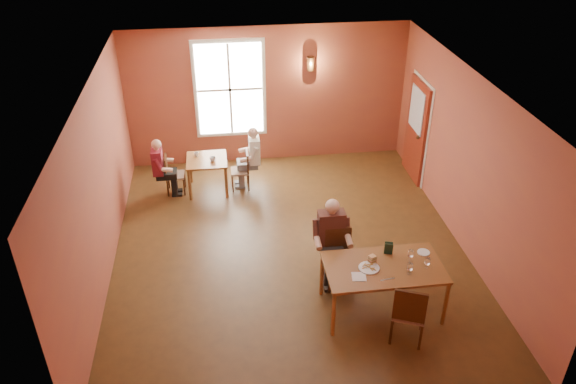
{
  "coord_description": "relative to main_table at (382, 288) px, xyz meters",
  "views": [
    {
      "loc": [
        -1.08,
        -7.83,
        5.9
      ],
      "look_at": [
        0.0,
        0.2,
        1.05
      ],
      "focal_mm": 35.0,
      "sensor_mm": 36.0,
      "label": 1
    }
  ],
  "objects": [
    {
      "name": "main_table",
      "position": [
        0.0,
        0.0,
        0.0
      ],
      "size": [
        1.72,
        0.97,
        0.81
      ],
      "primitive_type": null,
      "color": "brown",
      "rests_on": "ground"
    },
    {
      "name": "wall_right",
      "position": [
        1.84,
        1.66,
        1.1
      ],
      "size": [
        0.04,
        7.0,
        3.0
      ],
      "primitive_type": "cube",
      "color": "brown",
      "rests_on": "ground"
    },
    {
      "name": "chair_diner_maroon",
      "position": [
        -3.17,
        3.92,
        0.0
      ],
      "size": [
        0.36,
        0.36,
        0.81
      ],
      "primitive_type": null,
      "rotation": [
        0.0,
        0.0,
        -1.57
      ],
      "color": "#532610",
      "rests_on": "ground"
    },
    {
      "name": "diner_main",
      "position": [
        -0.5,
        0.62,
        0.29
      ],
      "size": [
        0.55,
        0.55,
        1.38
      ],
      "primitive_type": null,
      "rotation": [
        0.0,
        0.0,
        3.14
      ],
      "color": "#36221A",
      "rests_on": "ground"
    },
    {
      "name": "door",
      "position": [
        1.78,
        3.96,
        0.65
      ],
      "size": [
        0.12,
        1.04,
        2.1
      ],
      "primitive_type": "cube",
      "color": "maroon",
      "rests_on": "ground"
    },
    {
      "name": "goblet_b",
      "position": [
        0.59,
        -0.12,
        0.5
      ],
      "size": [
        0.1,
        0.1,
        0.19
      ],
      "primitive_type": null,
      "rotation": [
        0.0,
        0.0,
        0.42
      ],
      "color": "white",
      "rests_on": "main_table"
    },
    {
      "name": "ground",
      "position": [
        -1.16,
        1.66,
        -0.4
      ],
      "size": [
        6.0,
        7.0,
        0.01
      ],
      "primitive_type": "cube",
      "color": "brown",
      "rests_on": "ground"
    },
    {
      "name": "side_plate",
      "position": [
        0.68,
        0.24,
        0.41
      ],
      "size": [
        0.2,
        0.2,
        0.01
      ],
      "primitive_type": "cylinder",
      "rotation": [
        0.0,
        0.0,
        0.09
      ],
      "color": "white",
      "rests_on": "main_table"
    },
    {
      "name": "wall_left",
      "position": [
        -4.16,
        1.66,
        1.1
      ],
      "size": [
        0.04,
        7.0,
        3.0
      ],
      "primitive_type": "cube",
      "color": "brown",
      "rests_on": "ground"
    },
    {
      "name": "goblet_c",
      "position": [
        0.3,
        -0.22,
        0.51
      ],
      "size": [
        0.09,
        0.09,
        0.2
      ],
      "primitive_type": null,
      "rotation": [
        0.0,
        0.0,
        0.12
      ],
      "color": "white",
      "rests_on": "main_table"
    },
    {
      "name": "chair_diner_main",
      "position": [
        -0.5,
        0.65,
        0.07
      ],
      "size": [
        0.42,
        0.42,
        0.95
      ],
      "primitive_type": null,
      "rotation": [
        0.0,
        0.0,
        3.14
      ],
      "color": "#632D17",
      "rests_on": "ground"
    },
    {
      "name": "napkin",
      "position": [
        -0.42,
        -0.18,
        0.41
      ],
      "size": [
        0.23,
        0.23,
        0.01
      ],
      "primitive_type": "cube",
      "rotation": [
        0.0,
        0.0,
        -0.14
      ],
      "color": "white",
      "rests_on": "main_table"
    },
    {
      "name": "cup_a",
      "position": [
        -2.4,
        3.82,
        0.35
      ],
      "size": [
        0.15,
        0.15,
        0.09
      ],
      "primitive_type": "imported",
      "rotation": [
        0.0,
        0.0,
        -0.33
      ],
      "color": "white",
      "rests_on": "second_table"
    },
    {
      "name": "chair_diner_white",
      "position": [
        -1.87,
        3.92,
        0.0
      ],
      "size": [
        0.36,
        0.36,
        0.81
      ],
      "primitive_type": null,
      "rotation": [
        0.0,
        0.0,
        1.57
      ],
      "color": "#3F2115",
      "rests_on": "ground"
    },
    {
      "name": "ceiling",
      "position": [
        -1.16,
        1.66,
        2.6
      ],
      "size": [
        6.0,
        7.0,
        0.04
      ],
      "primitive_type": "cube",
      "color": "white",
      "rests_on": "wall_back"
    },
    {
      "name": "diner_white",
      "position": [
        -1.84,
        3.92,
        0.22
      ],
      "size": [
        0.5,
        0.5,
        1.25
      ],
      "primitive_type": null,
      "rotation": [
        0.0,
        0.0,
        1.57
      ],
      "color": "beige",
      "rests_on": "ground"
    },
    {
      "name": "wall_sconce",
      "position": [
        -0.26,
        5.06,
        1.8
      ],
      "size": [
        0.16,
        0.16,
        0.28
      ],
      "primitive_type": "cylinder",
      "color": "brown",
      "rests_on": "wall_back"
    },
    {
      "name": "diner_maroon",
      "position": [
        -3.2,
        3.92,
        0.19
      ],
      "size": [
        0.48,
        0.48,
        1.19
      ],
      "primitive_type": null,
      "rotation": [
        0.0,
        0.0,
        -1.57
      ],
      "color": "maroon",
      "rests_on": "ground"
    },
    {
      "name": "goblet_a",
      "position": [
        0.41,
        0.08,
        0.5
      ],
      "size": [
        0.1,
        0.1,
        0.2
      ],
      "primitive_type": null,
      "rotation": [
        0.0,
        0.0,
        -0.39
      ],
      "color": "white",
      "rests_on": "main_table"
    },
    {
      "name": "sandwich",
      "position": [
        -0.16,
        0.1,
        0.46
      ],
      "size": [
        0.12,
        0.12,
        0.11
      ],
      "primitive_type": "cube",
      "rotation": [
        0.0,
        0.0,
        0.42
      ],
      "color": "tan",
      "rests_on": "main_table"
    },
    {
      "name": "second_table",
      "position": [
        -2.52,
        3.92,
        -0.05
      ],
      "size": [
        0.8,
        0.8,
        0.7
      ],
      "primitive_type": null,
      "color": "brown",
      "rests_on": "ground"
    },
    {
      "name": "window",
      "position": [
        -1.96,
        5.11,
        1.3
      ],
      "size": [
        1.36,
        0.1,
        1.96
      ],
      "primitive_type": "cube",
      "color": "white",
      "rests_on": "wall_back"
    },
    {
      "name": "cup_b",
      "position": [
        -2.73,
        4.07,
        0.35
      ],
      "size": [
        0.12,
        0.12,
        0.09
      ],
      "primitive_type": "imported",
      "rotation": [
        0.0,
        0.0,
        -0.39
      ],
      "color": "white",
      "rests_on": "second_table"
    },
    {
      "name": "menu_stand",
      "position": [
        0.14,
        0.29,
        0.5
      ],
      "size": [
        0.13,
        0.09,
        0.2
      ],
      "primitive_type": "cube",
      "rotation": [
        0.0,
        0.0,
        -0.32
      ],
      "color": "#193420",
      "rests_on": "main_table"
    },
    {
      "name": "knife",
      "position": [
        -0.03,
        -0.29,
        0.41
      ],
      "size": [
        0.22,
        0.05,
        0.0
      ],
      "primitive_type": "cube",
      "rotation": [
        0.0,
        0.0,
        0.14
      ],
      "color": "silver",
      "rests_on": "main_table"
    },
    {
      "name": "wall_back",
      "position": [
        -1.16,
        5.16,
        1.1
      ],
      "size": [
        6.0,
        0.04,
        3.0
      ],
      "primitive_type": "cube",
      "color": "brown",
      "rests_on": "ground"
    },
    {
      "name": "plate_food",
      "position": [
        -0.23,
        -0.02,
        0.42
      ],
      "size": [
        0.36,
        0.36,
        0.04
      ],
      "primitive_type": "cylinder",
      "rotation": [
        0.0,
        0.0,
        -0.2
      ],
      "color": "silver",
      "rests_on": "main_table"
    },
    {
      "name": "wall_front",
      "position": [
        -1.16,
        -1.84,
        1.1
      ],
      "size": [
        6.0,
        0.04,
        3.0
      ],
      "primitive_type": "cube",
      "color": "brown",
      "rests_on": "ground"
    },
    {
      "name": "chair_empty",
      "position": [
        0.21,
        -0.62,
        0.1
      ],
      "size": [
        0.58,
        0.58,
        1.0
      ],
      "primitive_type": null,
      "rotation": [
        0.0,
        0.0,
        -0.4
      ],
      "color": "#482412",
      "rests_on": "ground"
    }
  ]
}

